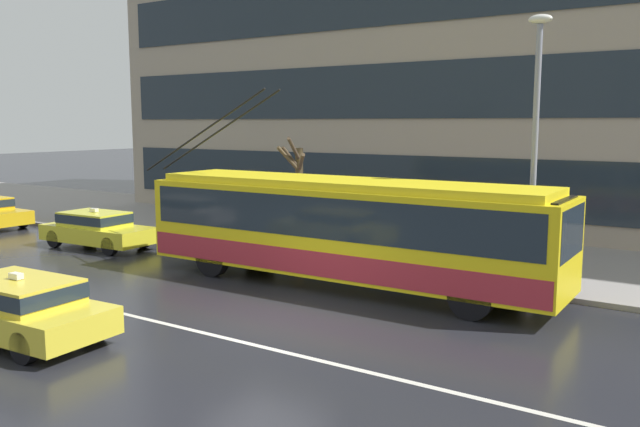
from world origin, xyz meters
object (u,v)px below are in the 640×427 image
Objects in this scene: taxi_queued_behind_bus at (97,228)px; pedestrian_at_shelter at (388,232)px; trolleybus at (344,228)px; street_tree_bare at (298,189)px; taxi_oncoming_near at (15,305)px; pedestrian_approaching_curb at (459,241)px; pedestrian_walking_past at (439,233)px; street_lamp at (535,129)px.

taxi_queued_behind_bus is 2.58× the size of pedestrian_at_shelter.
trolleybus is at bearing 0.62° from taxi_queued_behind_bus.
street_tree_bare reaches higher than pedestrian_at_shelter.
pedestrian_approaching_curb is (5.74, 9.53, 0.46)m from taxi_oncoming_near.
taxi_queued_behind_bus is (-10.18, -0.11, -0.90)m from trolleybus.
trolleybus is 7.54× the size of pedestrian_approaching_curb.
pedestrian_at_shelter is at bearing 71.68° from taxi_oncoming_near.
pedestrian_approaching_curb reaches higher than pedestrian_at_shelter.
pedestrian_approaching_curb is 1.03× the size of pedestrian_walking_past.
street_lamp reaches higher than pedestrian_walking_past.
taxi_oncoming_near is at bearing -46.93° from taxi_queued_behind_bus.
taxi_oncoming_near is (-3.31, -7.46, -0.90)m from trolleybus.
pedestrian_at_shelter is 5.29m from street_lamp.
pedestrian_at_shelter is at bearing -11.48° from street_tree_bare.
taxi_oncoming_near is 1.19× the size of street_tree_bare.
street_lamp is (7.60, 9.87, 3.53)m from taxi_oncoming_near.
pedestrian_at_shelter is 1.00× the size of pedestrian_walking_past.
street_lamp is at bearing 29.41° from trolleybus.
street_tree_bare is (-8.17, 0.93, -2.08)m from street_lamp.
trolleybus is at bearing -90.06° from pedestrian_at_shelter.
street_tree_bare reaches higher than taxi_queued_behind_bus.
pedestrian_walking_past reaches higher than taxi_oncoming_near.
pedestrian_approaching_curb reaches higher than taxi_oncoming_near.
street_lamp is at bearing 10.27° from pedestrian_approaching_curb.
street_lamp reaches higher than street_tree_bare.
taxi_queued_behind_bus is 1.14× the size of street_tree_bare.
pedestrian_at_shelter is at bearing 168.80° from pedestrian_approaching_curb.
taxi_oncoming_near is 2.70× the size of pedestrian_at_shelter.
taxi_queued_behind_bus is at bearing -179.38° from trolleybus.
trolleybus reaches higher than pedestrian_approaching_curb.
pedestrian_at_shelter is (10.19, 2.67, 0.43)m from taxi_queued_behind_bus.
street_tree_bare is (-6.32, 1.27, 0.99)m from pedestrian_approaching_curb.
pedestrian_walking_past reaches higher than taxi_queued_behind_bus.
pedestrian_walking_past is (-1.04, 1.10, -0.03)m from pedestrian_approaching_curb.
trolleybus is 3.22m from pedestrian_approaching_curb.
taxi_oncoming_near is 11.63m from pedestrian_walking_past.
pedestrian_approaching_curb is (2.42, -0.48, 0.03)m from pedestrian_at_shelter.
taxi_oncoming_near is at bearing -86.93° from street_tree_bare.
taxi_oncoming_near is 2.70× the size of pedestrian_walking_past.
street_lamp is (4.28, -0.14, 3.10)m from pedestrian_at_shelter.
pedestrian_at_shelter is 4.10m from street_tree_bare.
pedestrian_approaching_curb reaches higher than taxi_queued_behind_bus.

